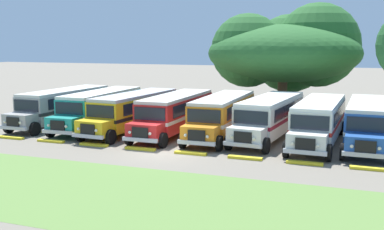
{
  "coord_description": "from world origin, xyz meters",
  "views": [
    {
      "loc": [
        11.05,
        -24.93,
        6.57
      ],
      "look_at": [
        0.0,
        5.11,
        1.6
      ],
      "focal_mm": 43.16,
      "sensor_mm": 36.0,
      "label": 1
    }
  ],
  "objects_px": {
    "parked_bus_slot_1": "(100,107)",
    "parked_bus_slot_2": "(134,110)",
    "parked_bus_slot_0": "(63,105)",
    "parked_bus_slot_4": "(222,114)",
    "parked_bus_slot_6": "(319,119)",
    "parked_bus_slot_5": "(270,115)",
    "broad_shade_tree": "(287,51)",
    "parked_bus_slot_3": "(175,112)",
    "parked_bus_slot_7": "(368,121)"
  },
  "relations": [
    {
      "from": "parked_bus_slot_1",
      "to": "parked_bus_slot_2",
      "type": "xyz_separation_m",
      "value": [
        3.23,
        -0.52,
        0.0
      ]
    },
    {
      "from": "parked_bus_slot_0",
      "to": "parked_bus_slot_5",
      "type": "height_order",
      "value": "same"
    },
    {
      "from": "parked_bus_slot_7",
      "to": "broad_shade_tree",
      "type": "relative_size",
      "value": 0.73
    },
    {
      "from": "parked_bus_slot_3",
      "to": "broad_shade_tree",
      "type": "relative_size",
      "value": 0.73
    },
    {
      "from": "parked_bus_slot_6",
      "to": "parked_bus_slot_7",
      "type": "relative_size",
      "value": 1.0
    },
    {
      "from": "parked_bus_slot_5",
      "to": "broad_shade_tree",
      "type": "distance_m",
      "value": 13.62
    },
    {
      "from": "parked_bus_slot_1",
      "to": "broad_shade_tree",
      "type": "height_order",
      "value": "broad_shade_tree"
    },
    {
      "from": "parked_bus_slot_1",
      "to": "parked_bus_slot_4",
      "type": "bearing_deg",
      "value": 88.8
    },
    {
      "from": "parked_bus_slot_1",
      "to": "parked_bus_slot_6",
      "type": "relative_size",
      "value": 1.0
    },
    {
      "from": "parked_bus_slot_4",
      "to": "parked_bus_slot_0",
      "type": "bearing_deg",
      "value": -91.29
    },
    {
      "from": "parked_bus_slot_2",
      "to": "parked_bus_slot_4",
      "type": "height_order",
      "value": "same"
    },
    {
      "from": "parked_bus_slot_1",
      "to": "parked_bus_slot_7",
      "type": "relative_size",
      "value": 1.0
    },
    {
      "from": "parked_bus_slot_2",
      "to": "parked_bus_slot_6",
      "type": "bearing_deg",
      "value": 95.4
    },
    {
      "from": "parked_bus_slot_2",
      "to": "parked_bus_slot_3",
      "type": "distance_m",
      "value": 3.33
    },
    {
      "from": "parked_bus_slot_2",
      "to": "parked_bus_slot_6",
      "type": "height_order",
      "value": "same"
    },
    {
      "from": "parked_bus_slot_4",
      "to": "parked_bus_slot_6",
      "type": "bearing_deg",
      "value": 87.64
    },
    {
      "from": "parked_bus_slot_5",
      "to": "parked_bus_slot_3",
      "type": "bearing_deg",
      "value": -78.24
    },
    {
      "from": "parked_bus_slot_2",
      "to": "parked_bus_slot_5",
      "type": "bearing_deg",
      "value": 99.35
    },
    {
      "from": "parked_bus_slot_4",
      "to": "parked_bus_slot_5",
      "type": "relative_size",
      "value": 0.99
    },
    {
      "from": "parked_bus_slot_4",
      "to": "parked_bus_slot_6",
      "type": "xyz_separation_m",
      "value": [
        6.75,
        -0.2,
        0.0
      ]
    },
    {
      "from": "parked_bus_slot_3",
      "to": "parked_bus_slot_5",
      "type": "relative_size",
      "value": 0.99
    },
    {
      "from": "parked_bus_slot_0",
      "to": "parked_bus_slot_7",
      "type": "xyz_separation_m",
      "value": [
        23.46,
        0.09,
        0.0
      ]
    },
    {
      "from": "parked_bus_slot_3",
      "to": "parked_bus_slot_4",
      "type": "relative_size",
      "value": 1.0
    },
    {
      "from": "parked_bus_slot_7",
      "to": "parked_bus_slot_3",
      "type": "bearing_deg",
      "value": -86.14
    },
    {
      "from": "parked_bus_slot_1",
      "to": "parked_bus_slot_6",
      "type": "xyz_separation_m",
      "value": [
        16.83,
        -0.21,
        0.0
      ]
    },
    {
      "from": "parked_bus_slot_2",
      "to": "parked_bus_slot_6",
      "type": "xyz_separation_m",
      "value": [
        13.6,
        0.32,
        0.0
      ]
    },
    {
      "from": "parked_bus_slot_5",
      "to": "parked_bus_slot_6",
      "type": "relative_size",
      "value": 1.01
    },
    {
      "from": "parked_bus_slot_0",
      "to": "parked_bus_slot_1",
      "type": "distance_m",
      "value": 3.6
    },
    {
      "from": "parked_bus_slot_2",
      "to": "parked_bus_slot_3",
      "type": "height_order",
      "value": "same"
    },
    {
      "from": "parked_bus_slot_6",
      "to": "parked_bus_slot_2",
      "type": "bearing_deg",
      "value": -86.39
    },
    {
      "from": "parked_bus_slot_6",
      "to": "parked_bus_slot_5",
      "type": "bearing_deg",
      "value": -98.21
    },
    {
      "from": "parked_bus_slot_2",
      "to": "parked_bus_slot_0",
      "type": "bearing_deg",
      "value": -91.58
    },
    {
      "from": "parked_bus_slot_3",
      "to": "parked_bus_slot_4",
      "type": "distance_m",
      "value": 3.55
    },
    {
      "from": "parked_bus_slot_3",
      "to": "parked_bus_slot_7",
      "type": "relative_size",
      "value": 1.0
    },
    {
      "from": "parked_bus_slot_5",
      "to": "parked_bus_slot_6",
      "type": "bearing_deg",
      "value": 84.86
    },
    {
      "from": "parked_bus_slot_4",
      "to": "parked_bus_slot_7",
      "type": "height_order",
      "value": "same"
    },
    {
      "from": "parked_bus_slot_6",
      "to": "parked_bus_slot_7",
      "type": "height_order",
      "value": "same"
    },
    {
      "from": "parked_bus_slot_4",
      "to": "broad_shade_tree",
      "type": "xyz_separation_m",
      "value": [
        2.44,
        13.33,
        4.26
      ]
    },
    {
      "from": "parked_bus_slot_5",
      "to": "parked_bus_slot_7",
      "type": "bearing_deg",
      "value": 93.73
    },
    {
      "from": "parked_bus_slot_3",
      "to": "broad_shade_tree",
      "type": "bearing_deg",
      "value": 156.68
    },
    {
      "from": "parked_bus_slot_2",
      "to": "parked_bus_slot_4",
      "type": "xyz_separation_m",
      "value": [
        6.86,
        0.52,
        0.0
      ]
    },
    {
      "from": "parked_bus_slot_0",
      "to": "parked_bus_slot_2",
      "type": "xyz_separation_m",
      "value": [
        6.82,
        -0.67,
        0.0
      ]
    },
    {
      "from": "broad_shade_tree",
      "to": "parked_bus_slot_7",
      "type": "bearing_deg",
      "value": -60.71
    },
    {
      "from": "parked_bus_slot_2",
      "to": "broad_shade_tree",
      "type": "xyz_separation_m",
      "value": [
        9.3,
        13.85,
        4.26
      ]
    },
    {
      "from": "parked_bus_slot_1",
      "to": "parked_bus_slot_2",
      "type": "distance_m",
      "value": 3.27
    },
    {
      "from": "parked_bus_slot_1",
      "to": "parked_bus_slot_4",
      "type": "distance_m",
      "value": 10.08
    },
    {
      "from": "parked_bus_slot_5",
      "to": "parked_bus_slot_7",
      "type": "relative_size",
      "value": 1.01
    },
    {
      "from": "broad_shade_tree",
      "to": "parked_bus_slot_3",
      "type": "bearing_deg",
      "value": -113.59
    },
    {
      "from": "parked_bus_slot_4",
      "to": "broad_shade_tree",
      "type": "bearing_deg",
      "value": 168.99
    },
    {
      "from": "parked_bus_slot_1",
      "to": "broad_shade_tree",
      "type": "relative_size",
      "value": 0.73
    }
  ]
}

